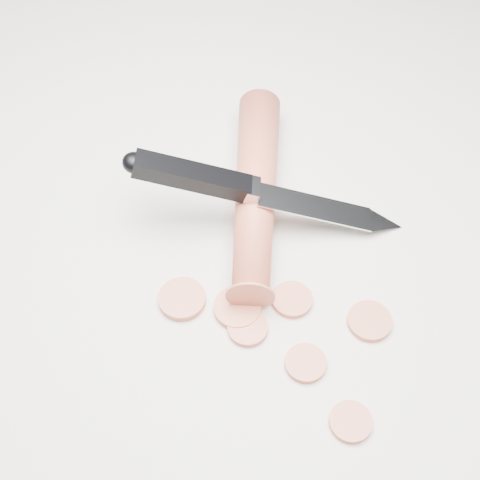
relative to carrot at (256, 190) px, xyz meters
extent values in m
plane|color=silver|center=(-0.01, -0.07, -0.02)|extent=(2.40, 2.40, 0.00)
cylinder|color=#CF4F36|center=(0.00, 0.00, 0.00)|extent=(0.07, 0.22, 0.03)
cylinder|color=#D06345|center=(-0.02, -0.12, -0.02)|extent=(0.03, 0.03, 0.01)
cylinder|color=#D06345|center=(0.02, -0.10, -0.02)|extent=(0.03, 0.03, 0.01)
cylinder|color=#D06345|center=(-0.03, -0.11, -0.02)|extent=(0.04, 0.04, 0.01)
cylinder|color=#D06345|center=(0.07, -0.13, -0.02)|extent=(0.04, 0.04, 0.01)
cylinder|color=#D06345|center=(0.02, -0.16, -0.02)|extent=(0.03, 0.03, 0.01)
cylinder|color=#D06345|center=(-0.07, -0.09, -0.02)|extent=(0.04, 0.04, 0.01)
cylinder|color=#D06345|center=(0.04, -0.21, -0.02)|extent=(0.03, 0.03, 0.01)
camera|label=1|loc=(-0.06, -0.37, 0.46)|focal=50.00mm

